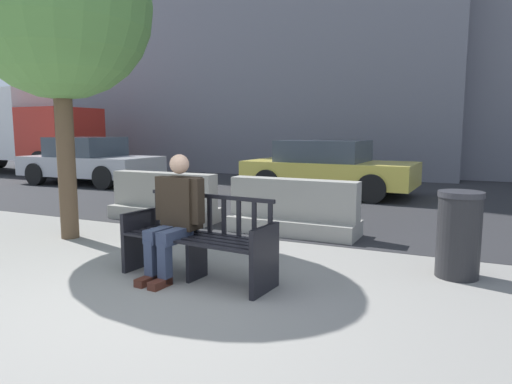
% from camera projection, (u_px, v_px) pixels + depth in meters
% --- Properties ---
extents(ground_plane, '(200.00, 200.00, 0.00)m').
position_uv_depth(ground_plane, '(158.00, 304.00, 4.15)').
color(ground_plane, gray).
extents(street_asphalt, '(120.00, 12.00, 0.01)m').
position_uv_depth(street_asphalt, '(360.00, 191.00, 11.98)').
color(street_asphalt, '#28282B').
rests_on(street_asphalt, ground).
extents(street_bench, '(1.73, 0.68, 0.88)m').
position_uv_depth(street_bench, '(198.00, 242.00, 4.81)').
color(street_bench, black).
rests_on(street_bench, ground).
extents(seated_person, '(0.59, 0.75, 1.31)m').
position_uv_depth(seated_person, '(176.00, 213.00, 4.85)').
color(seated_person, '#2D2319').
rests_on(seated_person, ground).
extents(jersey_barrier_centre, '(2.02, 0.73, 0.84)m').
position_uv_depth(jersey_barrier_centre, '(293.00, 212.00, 6.94)').
color(jersey_barrier_centre, gray).
rests_on(jersey_barrier_centre, ground).
extents(jersey_barrier_left, '(2.00, 0.69, 0.84)m').
position_uv_depth(jersey_barrier_left, '(164.00, 201.00, 8.02)').
color(jersey_barrier_left, gray).
rests_on(jersey_barrier_left, ground).
extents(street_tree, '(2.59, 2.59, 4.59)m').
position_uv_depth(street_tree, '(58.00, 6.00, 6.28)').
color(street_tree, brown).
rests_on(street_tree, ground).
extents(car_taxi_near, '(4.15, 2.16, 1.33)m').
position_uv_depth(car_taxi_near, '(328.00, 167.00, 11.20)').
color(car_taxi_near, '#DBC64C').
rests_on(car_taxi_near, ground).
extents(car_sedan_mid, '(4.07, 2.07, 1.38)m').
position_uv_depth(car_sedan_mid, '(90.00, 161.00, 13.47)').
color(car_sedan_mid, '#B7B7BC').
rests_on(car_sedan_mid, ground).
extents(delivery_truck, '(6.87, 2.52, 3.05)m').
position_uv_depth(delivery_truck, '(12.00, 128.00, 17.14)').
color(delivery_truck, '#B2281E').
rests_on(delivery_truck, ground).
extents(trash_bin, '(0.47, 0.47, 0.93)m').
position_uv_depth(trash_bin, '(459.00, 234.00, 4.86)').
color(trash_bin, '#232326').
rests_on(trash_bin, ground).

